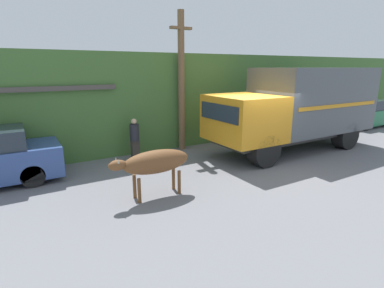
{
  "coord_description": "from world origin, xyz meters",
  "views": [
    {
      "loc": [
        -7.32,
        -7.67,
        3.36
      ],
      "look_at": [
        -2.8,
        -0.07,
        1.09
      ],
      "focal_mm": 28.0,
      "sensor_mm": 36.0,
      "label": 1
    }
  ],
  "objects_px": {
    "pedestrian_on_hill": "(135,137)",
    "utility_pole": "(181,81)",
    "cargo_truck": "(300,106)",
    "hatchback_car": "(366,114)",
    "brown_cow": "(155,162)"
  },
  "relations": [
    {
      "from": "cargo_truck",
      "to": "utility_pole",
      "type": "bearing_deg",
      "value": 150.52
    },
    {
      "from": "hatchback_car",
      "to": "pedestrian_on_hill",
      "type": "xyz_separation_m",
      "value": [
        -13.87,
        0.75,
        0.11
      ]
    },
    {
      "from": "utility_pole",
      "to": "brown_cow",
      "type": "bearing_deg",
      "value": -127.21
    },
    {
      "from": "brown_cow",
      "to": "hatchback_car",
      "type": "distance_m",
      "value": 14.86
    },
    {
      "from": "utility_pole",
      "to": "pedestrian_on_hill",
      "type": "bearing_deg",
      "value": -171.16
    },
    {
      "from": "pedestrian_on_hill",
      "to": "brown_cow",
      "type": "bearing_deg",
      "value": 71.09
    },
    {
      "from": "cargo_truck",
      "to": "brown_cow",
      "type": "xyz_separation_m",
      "value": [
        -7.05,
        -1.33,
        -0.89
      ]
    },
    {
      "from": "cargo_truck",
      "to": "hatchback_car",
      "type": "distance_m",
      "value": 7.76
    },
    {
      "from": "cargo_truck",
      "to": "pedestrian_on_hill",
      "type": "distance_m",
      "value": 6.76
    },
    {
      "from": "hatchback_car",
      "to": "utility_pole",
      "type": "xyz_separation_m",
      "value": [
        -11.67,
        1.1,
        2.12
      ]
    },
    {
      "from": "pedestrian_on_hill",
      "to": "utility_pole",
      "type": "distance_m",
      "value": 3.0
    },
    {
      "from": "hatchback_car",
      "to": "pedestrian_on_hill",
      "type": "relative_size",
      "value": 2.24
    },
    {
      "from": "brown_cow",
      "to": "utility_pole",
      "type": "height_order",
      "value": "utility_pole"
    },
    {
      "from": "cargo_truck",
      "to": "brown_cow",
      "type": "bearing_deg",
      "value": -167.4
    },
    {
      "from": "cargo_truck",
      "to": "pedestrian_on_hill",
      "type": "bearing_deg",
      "value": 162.9
    }
  ]
}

